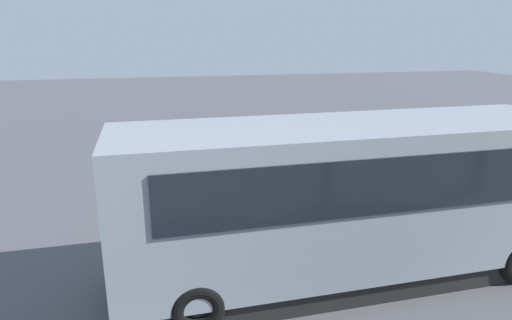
# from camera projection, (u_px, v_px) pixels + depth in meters

# --- Properties ---
(ground_plane) EXTENTS (80.00, 80.00, 0.00)m
(ground_plane) POSITION_uv_depth(u_px,v_px,m) (253.00, 193.00, 14.05)
(ground_plane) COLOR #4C4C51
(tour_bus) EXTENTS (9.33, 2.71, 3.25)m
(tour_bus) POSITION_uv_depth(u_px,v_px,m) (349.00, 202.00, 8.86)
(tour_bus) COLOR #8C939E
(tour_bus) RESTS_ON ground_plane
(spectator_far_left) EXTENTS (0.58, 0.34, 1.66)m
(spectator_far_left) POSITION_uv_depth(u_px,v_px,m) (344.00, 186.00, 11.77)
(spectator_far_left) COLOR #473823
(spectator_far_left) RESTS_ON ground_plane
(spectator_left) EXTENTS (0.58, 0.37, 1.78)m
(spectator_left) POSITION_uv_depth(u_px,v_px,m) (311.00, 186.00, 11.54)
(spectator_left) COLOR #473823
(spectator_left) RESTS_ON ground_plane
(spectator_centre) EXTENTS (0.58, 0.34, 1.67)m
(spectator_centre) POSITION_uv_depth(u_px,v_px,m) (260.00, 190.00, 11.40)
(spectator_centre) COLOR black
(spectator_centre) RESTS_ON ground_plane
(spectator_right) EXTENTS (0.57, 0.32, 1.77)m
(spectator_right) POSITION_uv_depth(u_px,v_px,m) (215.00, 189.00, 11.31)
(spectator_right) COLOR #473823
(spectator_right) RESTS_ON ground_plane
(parked_motorcycle_silver) EXTENTS (2.05, 0.58, 0.99)m
(parked_motorcycle_silver) POSITION_uv_depth(u_px,v_px,m) (375.00, 209.00, 11.49)
(parked_motorcycle_silver) COLOR black
(parked_motorcycle_silver) RESTS_ON ground_plane
(stunt_motorcycle) EXTENTS (1.95, 0.58, 1.82)m
(stunt_motorcycle) POSITION_uv_depth(u_px,v_px,m) (210.00, 142.00, 16.25)
(stunt_motorcycle) COLOR black
(stunt_motorcycle) RESTS_ON ground_plane
(traffic_cone) EXTENTS (0.34, 0.34, 0.63)m
(traffic_cone) POSITION_uv_depth(u_px,v_px,m) (258.00, 161.00, 16.48)
(traffic_cone) COLOR orange
(traffic_cone) RESTS_ON ground_plane
(bay_line_a) EXTENTS (0.23, 4.75, 0.01)m
(bay_line_a) POSITION_uv_depth(u_px,v_px,m) (311.00, 170.00, 16.33)
(bay_line_a) COLOR white
(bay_line_a) RESTS_ON ground_plane
(bay_line_b) EXTENTS (0.20, 3.67, 0.01)m
(bay_line_b) POSITION_uv_depth(u_px,v_px,m) (245.00, 175.00, 15.78)
(bay_line_b) COLOR white
(bay_line_b) RESTS_ON ground_plane
(bay_line_c) EXTENTS (0.20, 3.68, 0.01)m
(bay_line_c) POSITION_uv_depth(u_px,v_px,m) (175.00, 180.00, 15.24)
(bay_line_c) COLOR white
(bay_line_c) RESTS_ON ground_plane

